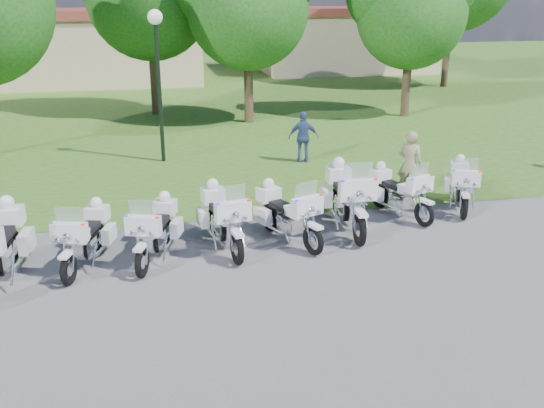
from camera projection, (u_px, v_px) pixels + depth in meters
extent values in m
plane|color=#535358|center=(275.00, 272.00, 11.44)|extent=(100.00, 100.00, 0.00)
cube|color=#355A1C|center=(183.00, 81.00, 36.41)|extent=(100.00, 48.00, 0.01)
torus|color=black|center=(13.00, 247.00, 11.68)|extent=(0.20, 0.73, 0.72)
cube|color=black|center=(0.00, 235.00, 10.99)|extent=(0.42, 0.69, 0.13)
cube|color=white|center=(27.00, 241.00, 11.51)|extent=(0.24, 0.57, 0.39)
cube|color=white|center=(9.00, 216.00, 11.51)|extent=(0.55, 0.47, 0.34)
sphere|color=white|center=(7.00, 202.00, 11.41)|extent=(0.28, 0.28, 0.28)
torus|color=black|center=(69.00, 270.00, 10.89)|extent=(0.29, 0.60, 0.59)
torus|color=black|center=(99.00, 238.00, 12.30)|extent=(0.29, 0.60, 0.59)
cube|color=white|center=(66.00, 254.00, 10.77)|extent=(0.27, 0.42, 0.06)
cube|color=white|center=(69.00, 232.00, 10.87)|extent=(0.67, 0.39, 0.35)
cube|color=silver|center=(69.00, 215.00, 10.81)|extent=(0.51, 0.25, 0.33)
sphere|color=red|center=(83.00, 225.00, 10.74)|extent=(0.08, 0.08, 0.08)
sphere|color=#1426E5|center=(52.00, 224.00, 10.79)|extent=(0.08, 0.08, 0.08)
cube|color=silver|center=(85.00, 247.00, 11.58)|extent=(0.43, 0.56, 0.30)
cube|color=white|center=(79.00, 236.00, 11.27)|extent=(0.41, 0.52, 0.20)
cube|color=black|center=(88.00, 228.00, 11.73)|extent=(0.45, 0.61, 0.11)
cube|color=white|center=(109.00, 234.00, 12.10)|extent=(0.29, 0.49, 0.32)
cube|color=white|center=(83.00, 233.00, 12.15)|extent=(0.29, 0.49, 0.32)
cube|color=white|center=(97.00, 213.00, 12.15)|extent=(0.51, 0.46, 0.28)
sphere|color=white|center=(96.00, 202.00, 12.08)|extent=(0.23, 0.23, 0.23)
torus|color=black|center=(142.00, 262.00, 11.17)|extent=(0.31, 0.61, 0.61)
torus|color=black|center=(166.00, 232.00, 12.61)|extent=(0.31, 0.61, 0.61)
cube|color=white|center=(141.00, 247.00, 11.05)|extent=(0.28, 0.43, 0.06)
cube|color=white|center=(143.00, 225.00, 11.15)|extent=(0.69, 0.42, 0.36)
cube|color=silver|center=(143.00, 208.00, 11.10)|extent=(0.51, 0.27, 0.34)
sphere|color=red|center=(157.00, 218.00, 11.01)|extent=(0.08, 0.08, 0.08)
sphere|color=#1426E5|center=(126.00, 217.00, 11.08)|extent=(0.08, 0.08, 0.08)
cube|color=silver|center=(155.00, 241.00, 11.87)|extent=(0.45, 0.58, 0.31)
cube|color=white|center=(150.00, 230.00, 11.56)|extent=(0.43, 0.54, 0.20)
cube|color=black|center=(158.00, 221.00, 12.02)|extent=(0.47, 0.63, 0.11)
cube|color=white|center=(177.00, 228.00, 12.40)|extent=(0.31, 0.50, 0.33)
cube|color=white|center=(151.00, 226.00, 12.46)|extent=(0.31, 0.50, 0.33)
cube|color=white|center=(165.00, 207.00, 12.46)|extent=(0.53, 0.48, 0.29)
sphere|color=white|center=(164.00, 196.00, 12.38)|extent=(0.23, 0.23, 0.23)
torus|color=black|center=(237.00, 249.00, 11.69)|extent=(0.23, 0.66, 0.65)
torus|color=black|center=(214.00, 221.00, 13.15)|extent=(0.23, 0.66, 0.65)
cube|color=white|center=(237.00, 233.00, 11.56)|extent=(0.24, 0.45, 0.07)
cube|color=white|center=(233.00, 211.00, 11.66)|extent=(0.73, 0.34, 0.39)
cube|color=silver|center=(232.00, 194.00, 11.60)|extent=(0.55, 0.20, 0.36)
sphere|color=red|center=(249.00, 201.00, 11.65)|extent=(0.09, 0.09, 0.09)
sphere|color=#1426E5|center=(218.00, 205.00, 11.45)|extent=(0.09, 0.09, 0.09)
cube|color=silver|center=(225.00, 228.00, 12.40)|extent=(0.41, 0.59, 0.33)
cube|color=white|center=(227.00, 217.00, 12.08)|extent=(0.38, 0.55, 0.21)
cube|color=black|center=(220.00, 209.00, 12.55)|extent=(0.42, 0.65, 0.12)
cube|color=white|center=(229.00, 214.00, 13.06)|extent=(0.25, 0.53, 0.35)
cube|color=white|center=(203.00, 217.00, 12.87)|extent=(0.25, 0.53, 0.35)
cube|color=white|center=(213.00, 195.00, 12.99)|extent=(0.52, 0.46, 0.31)
sphere|color=white|center=(213.00, 184.00, 12.90)|extent=(0.25, 0.25, 0.25)
torus|color=black|center=(313.00, 240.00, 12.13)|extent=(0.35, 0.62, 0.62)
torus|color=black|center=(269.00, 218.00, 13.36)|extent=(0.35, 0.62, 0.62)
cube|color=white|center=(314.00, 226.00, 12.01)|extent=(0.31, 0.44, 0.06)
cube|color=white|center=(307.00, 206.00, 12.08)|extent=(0.70, 0.46, 0.37)
cube|color=silver|center=(306.00, 190.00, 12.02)|extent=(0.52, 0.30, 0.35)
sphere|color=red|center=(321.00, 196.00, 12.14)|extent=(0.08, 0.08, 0.08)
sphere|color=#1426E5|center=(297.00, 201.00, 11.82)|extent=(0.08, 0.08, 0.08)
cube|color=silver|center=(290.00, 223.00, 12.73)|extent=(0.49, 0.60, 0.31)
cube|color=white|center=(296.00, 212.00, 12.45)|extent=(0.46, 0.56, 0.20)
cube|color=black|center=(282.00, 206.00, 12.84)|extent=(0.51, 0.65, 0.11)
cube|color=white|center=(283.00, 210.00, 13.35)|extent=(0.34, 0.51, 0.33)
cube|color=white|center=(262.00, 215.00, 13.06)|extent=(0.34, 0.51, 0.33)
cube|color=white|center=(269.00, 194.00, 13.21)|extent=(0.55, 0.51, 0.30)
sphere|color=white|center=(269.00, 183.00, 13.13)|extent=(0.24, 0.24, 0.24)
torus|color=black|center=(359.00, 229.00, 12.56)|extent=(0.18, 0.73, 0.73)
torus|color=black|center=(338.00, 201.00, 14.28)|extent=(0.18, 0.73, 0.73)
cube|color=white|center=(361.00, 213.00, 12.41)|extent=(0.22, 0.49, 0.08)
cube|color=white|center=(358.00, 190.00, 12.53)|extent=(0.80, 0.31, 0.43)
cube|color=silver|center=(358.00, 171.00, 12.47)|extent=(0.61, 0.17, 0.41)
sphere|color=red|center=(376.00, 181.00, 12.45)|extent=(0.10, 0.10, 0.10)
sphere|color=#1426E5|center=(343.00, 182.00, 12.36)|extent=(0.10, 0.10, 0.10)
cube|color=silver|center=(348.00, 208.00, 13.40)|extent=(0.40, 0.63, 0.37)
cube|color=white|center=(352.00, 196.00, 13.03)|extent=(0.38, 0.58, 0.24)
cube|color=black|center=(345.00, 189.00, 13.58)|extent=(0.41, 0.69, 0.13)
cube|color=white|center=(353.00, 195.00, 14.11)|extent=(0.23, 0.58, 0.39)
cube|color=white|center=(326.00, 196.00, 14.02)|extent=(0.23, 0.58, 0.39)
cube|color=white|center=(338.00, 174.00, 14.10)|extent=(0.55, 0.46, 0.35)
sphere|color=white|center=(339.00, 163.00, 14.01)|extent=(0.28, 0.28, 0.28)
torus|color=black|center=(424.00, 214.00, 13.61)|extent=(0.31, 0.60, 0.60)
torus|color=black|center=(380.00, 196.00, 14.84)|extent=(0.31, 0.60, 0.60)
cube|color=white|center=(426.00, 201.00, 13.49)|extent=(0.28, 0.42, 0.06)
cube|color=white|center=(420.00, 185.00, 13.56)|extent=(0.68, 0.41, 0.36)
cube|color=silver|center=(419.00, 171.00, 13.50)|extent=(0.51, 0.27, 0.34)
sphere|color=red|center=(432.00, 176.00, 13.60)|extent=(0.08, 0.08, 0.08)
sphere|color=#1426E5|center=(413.00, 180.00, 13.33)|extent=(0.08, 0.08, 0.08)
cube|color=silver|center=(401.00, 200.00, 14.20)|extent=(0.45, 0.57, 0.30)
cube|color=white|center=(408.00, 190.00, 13.93)|extent=(0.42, 0.53, 0.20)
cube|color=black|center=(394.00, 185.00, 14.32)|extent=(0.47, 0.62, 0.11)
cube|color=white|center=(392.00, 190.00, 14.81)|extent=(0.30, 0.49, 0.32)
cube|color=white|center=(375.00, 193.00, 14.55)|extent=(0.30, 0.49, 0.32)
cube|color=white|center=(380.00, 175.00, 14.69)|extent=(0.52, 0.48, 0.29)
sphere|color=white|center=(381.00, 166.00, 14.61)|extent=(0.23, 0.23, 0.23)
torus|color=black|center=(464.00, 207.00, 14.03)|extent=(0.33, 0.60, 0.60)
torus|color=black|center=(457.00, 188.00, 15.44)|extent=(0.33, 0.60, 0.60)
cube|color=white|center=(466.00, 195.00, 13.91)|extent=(0.30, 0.43, 0.06)
cube|color=white|center=(466.00, 178.00, 14.00)|extent=(0.68, 0.44, 0.36)
cube|color=silver|center=(467.00, 165.00, 13.95)|extent=(0.51, 0.29, 0.34)
sphere|color=red|center=(480.00, 172.00, 13.85)|extent=(0.08, 0.08, 0.08)
sphere|color=#1426E5|center=(454.00, 171.00, 13.95)|extent=(0.08, 0.08, 0.08)
cube|color=silver|center=(461.00, 193.00, 14.72)|extent=(0.47, 0.58, 0.31)
cube|color=white|center=(463.00, 183.00, 14.41)|extent=(0.44, 0.54, 0.20)
cube|color=black|center=(461.00, 178.00, 14.87)|extent=(0.49, 0.63, 0.11)
cube|color=white|center=(470.00, 184.00, 15.22)|extent=(0.33, 0.49, 0.32)
cube|color=white|center=(447.00, 183.00, 15.31)|extent=(0.33, 0.49, 0.32)
cube|color=white|center=(459.00, 167.00, 15.29)|extent=(0.53, 0.49, 0.29)
sphere|color=white|center=(460.00, 159.00, 15.22)|extent=(0.23, 0.23, 0.23)
cylinder|color=black|center=(160.00, 94.00, 18.32)|extent=(0.12, 0.12, 4.18)
sphere|color=white|center=(155.00, 17.00, 17.58)|extent=(0.44, 0.44, 0.44)
cylinder|color=#38281C|center=(154.00, 73.00, 25.84)|extent=(0.36, 0.36, 3.55)
cylinder|color=#38281C|center=(249.00, 82.00, 24.23)|extent=(0.36, 0.36, 3.25)
sphere|color=#1A4914|center=(248.00, 9.00, 23.31)|extent=(4.72, 4.72, 4.72)
cylinder|color=#38281C|center=(407.00, 80.00, 25.47)|extent=(0.36, 0.36, 3.07)
sphere|color=#1A4914|center=(411.00, 14.00, 24.59)|extent=(4.46, 4.46, 4.46)
cylinder|color=#38281C|center=(447.00, 45.00, 33.34)|extent=(0.36, 0.36, 4.57)
cube|color=tan|center=(77.00, 50.00, 35.60)|extent=(14.00, 8.00, 3.60)
cube|color=brown|center=(74.00, 14.00, 34.92)|extent=(14.56, 8.32, 0.50)
cube|color=tan|center=(343.00, 43.00, 40.68)|extent=(11.00, 7.00, 3.60)
cube|color=brown|center=(344.00, 11.00, 40.01)|extent=(11.44, 7.28, 0.50)
imported|color=#968E65|center=(410.00, 164.00, 15.46)|extent=(0.75, 0.70, 1.72)
imported|color=#364C82|center=(304.00, 137.00, 18.65)|extent=(0.98, 0.55, 1.57)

